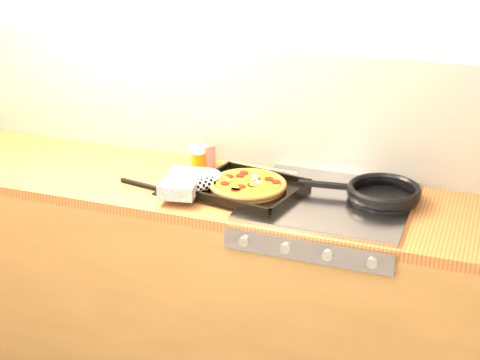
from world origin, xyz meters
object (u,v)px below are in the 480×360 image
at_px(pizza_on_tray, 230,185).
at_px(frying_pan, 382,193).
at_px(juice_glass, 198,158).
at_px(tomato_can, 207,156).

relative_size(pizza_on_tray, frying_pan, 1.12).
relative_size(frying_pan, juice_glass, 4.28).
height_order(tomato_can, juice_glass, juice_glass).
bearing_deg(juice_glass, pizza_on_tray, -40.87).
bearing_deg(tomato_can, frying_pan, -7.63).
xyz_separation_m(frying_pan, tomato_can, (-0.75, 0.10, 0.01)).
bearing_deg(frying_pan, pizza_on_tray, -167.28).
xyz_separation_m(tomato_can, juice_glass, (-0.02, -0.04, 0.00)).
bearing_deg(tomato_can, juice_glass, -115.59).
xyz_separation_m(pizza_on_tray, tomato_can, (-0.19, 0.23, 0.01)).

